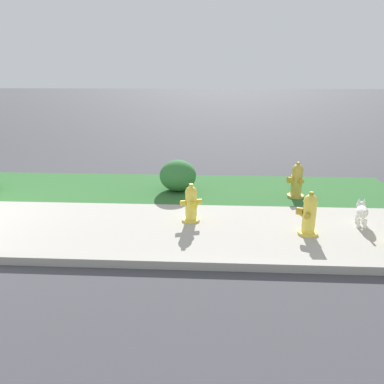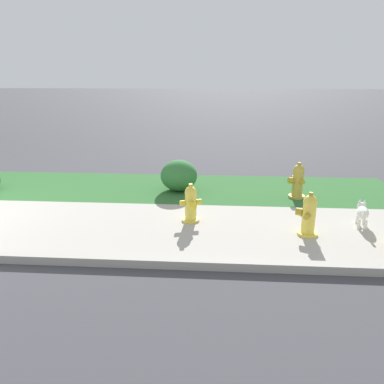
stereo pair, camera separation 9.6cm
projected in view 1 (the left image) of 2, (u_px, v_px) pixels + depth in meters
name	position (u px, v px, depth m)	size (l,w,h in m)	color
fire_hydrant_at_driveway	(191.00, 204.00, 6.41)	(0.39, 0.36, 0.68)	yellow
fire_hydrant_across_street	(309.00, 214.00, 5.87)	(0.37, 0.39, 0.71)	yellow
fire_hydrant_mid_block	(297.00, 181.00, 7.67)	(0.38, 0.40, 0.74)	gold
small_white_dog	(362.00, 211.00, 6.27)	(0.27, 0.51, 0.42)	white
shrub_bush_near_lamp	(178.00, 176.00, 8.12)	(0.79, 0.79, 0.68)	#337538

